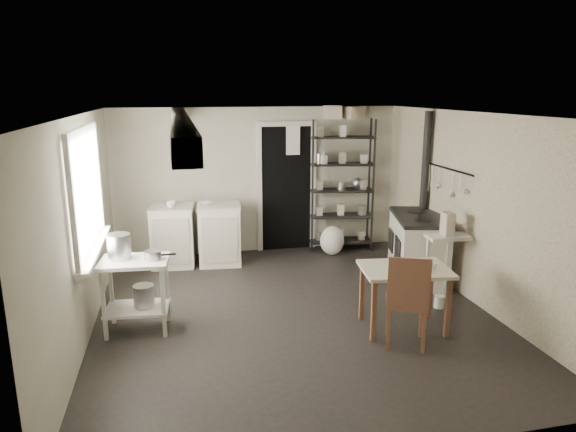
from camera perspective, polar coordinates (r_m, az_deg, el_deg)
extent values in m
plane|color=black|center=(6.16, 0.61, -10.65)|extent=(5.00, 5.00, 0.00)
plane|color=beige|center=(5.61, 0.67, 11.26)|extent=(5.00, 5.00, 0.00)
cube|color=#BAB49F|center=(8.18, -3.31, 3.94)|extent=(4.50, 0.02, 2.30)
cube|color=#BAB49F|center=(3.51, 9.99, -9.92)|extent=(4.50, 0.02, 2.30)
cube|color=#BAB49F|center=(5.72, -21.90, -1.37)|extent=(0.02, 5.00, 2.30)
cube|color=#BAB49F|center=(6.64, 19.91, 0.81)|extent=(0.02, 5.00, 2.30)
cylinder|color=#A8A8AA|center=(5.74, -18.26, -3.20)|extent=(0.30, 0.30, 0.26)
cylinder|color=#A8A8AA|center=(5.62, -14.79, -4.25)|extent=(0.23, 0.23, 0.10)
cylinder|color=#A8A8AA|center=(5.83, -15.72, -8.54)|extent=(0.23, 0.23, 0.24)
imported|color=silver|center=(7.63, -9.19, 1.56)|extent=(0.34, 0.34, 0.06)
imported|color=silver|center=(7.54, -12.89, 1.39)|extent=(0.14, 0.14, 0.11)
imported|color=silver|center=(8.17, 3.97, 5.50)|extent=(0.11, 0.11, 0.20)
cube|color=beige|center=(8.14, 5.00, 9.96)|extent=(0.37, 0.35, 0.20)
cube|color=beige|center=(8.20, 7.11, 9.80)|extent=(0.37, 0.36, 0.19)
cube|color=beige|center=(6.55, 17.34, -0.43)|extent=(0.13, 0.20, 0.28)
imported|color=silver|center=(5.60, 15.79, -4.90)|extent=(0.12, 0.12, 0.08)
ellipsoid|color=white|center=(8.16, 4.92, -2.69)|extent=(0.38, 0.33, 0.46)
cylinder|color=silver|center=(6.51, 16.43, -9.12)|extent=(0.16, 0.16, 0.15)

